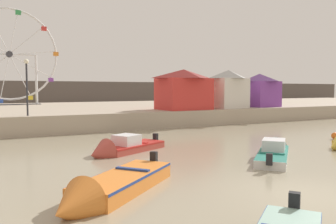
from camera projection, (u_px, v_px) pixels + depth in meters
The scene contains 12 objects.
ground_plane at pixel (305, 194), 10.28m from camera, with size 240.00×240.00×0.00m, color gray.
quay_promenade at pixel (76, 113), 35.47m from camera, with size 110.00×23.68×1.35m, color tan.
distant_town_skyline at pixel (42, 95), 55.27m from camera, with size 140.00×3.00×4.40m, color #564C47.
motorboat_orange_hull at pixel (108, 189), 9.85m from camera, with size 4.91×4.35×1.33m.
motorboat_faded_red at pixel (120, 148), 16.77m from camera, with size 4.68×3.18×1.35m.
motorboat_pale_grey at pixel (274, 150), 16.16m from camera, with size 4.89×4.51×1.25m.
ferris_wheel_white_frame at pixel (9, 56), 38.69m from camera, with size 10.71×1.20×10.93m.
carnival_booth_red_striped at pixel (184, 89), 29.96m from camera, with size 4.72×3.72×3.50m.
carnival_booth_white_ticket at pixel (229, 88), 32.33m from camera, with size 3.67×2.94×3.57m.
carnival_booth_purple_stall at pixel (259, 90), 34.96m from camera, with size 3.63×3.70×3.34m.
promenade_lamp_near at pixel (27, 79), 22.85m from camera, with size 0.32×0.32×3.78m.
mooring_buoy_orange at pixel (335, 136), 21.43m from camera, with size 0.44×0.44×0.44m, color orange.
Camera 1 is at (-8.38, -6.96, 3.13)m, focal length 36.78 mm.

